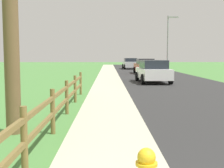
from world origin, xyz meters
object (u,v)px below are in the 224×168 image
(parked_suv_white, at_px, (153,71))
(street_lamp, at_px, (169,39))
(parked_car_red, at_px, (145,66))
(parked_car_silver, at_px, (130,64))

(parked_suv_white, distance_m, street_lamp, 13.15)
(parked_car_red, bearing_deg, parked_suv_white, -94.04)
(parked_suv_white, xyz_separation_m, parked_car_silver, (0.04, 21.26, -0.03))
(parked_car_red, height_order, parked_car_silver, parked_car_red)
(parked_car_silver, relative_size, street_lamp, 0.69)
(street_lamp, bearing_deg, parked_suv_white, -106.19)
(parked_suv_white, distance_m, parked_car_red, 10.29)
(parked_car_red, xyz_separation_m, parked_car_silver, (-0.68, 11.00, -0.01))
(parked_car_silver, xyz_separation_m, street_lamp, (3.53, -8.95, 2.95))
(parked_suv_white, relative_size, parked_car_red, 0.97)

